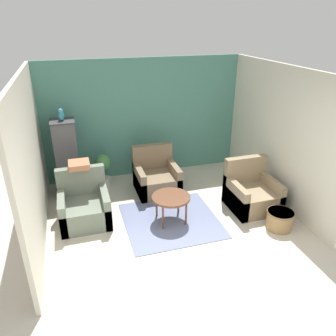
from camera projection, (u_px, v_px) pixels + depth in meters
The scene contains 14 objects.
ground_plane at pixel (206, 279), 4.56m from camera, with size 20.00×20.00×0.00m, color beige.
wall_back_accent at pixel (144, 119), 7.19m from camera, with size 4.44×0.06×2.57m.
wall_left at pixel (31, 163), 5.01m from camera, with size 0.06×3.61×2.57m.
wall_right at pixel (279, 135), 6.17m from camera, with size 0.06×3.61×2.57m.
area_rug at pixel (171, 220), 5.86m from camera, with size 1.64×1.59×0.01m.
coffee_table at pixel (171, 199), 5.67m from camera, with size 0.67×0.67×0.50m.
armchair_left at pixel (84, 207), 5.75m from camera, with size 0.85×0.85×0.91m.
armchair_right at pixel (251, 194), 6.17m from camera, with size 0.85×0.85×0.91m.
armchair_middle at pixel (156, 178), 6.77m from camera, with size 0.85×0.85×0.91m.
birdcage at pixel (67, 160), 6.51m from camera, with size 0.60×0.60×1.54m.
parrot at pixel (61, 115), 6.12m from camera, with size 0.11×0.20×0.24m.
potted_plant at pixel (103, 168), 6.88m from camera, with size 0.35×0.32×0.72m.
wicker_basket at pixel (280, 219), 5.59m from camera, with size 0.46×0.46×0.32m.
throw_pillow at pixel (79, 165), 5.73m from camera, with size 0.36×0.36×0.10m.
Camera 1 is at (-1.51, -3.19, 3.32)m, focal length 35.00 mm.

